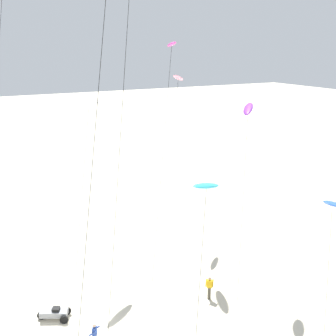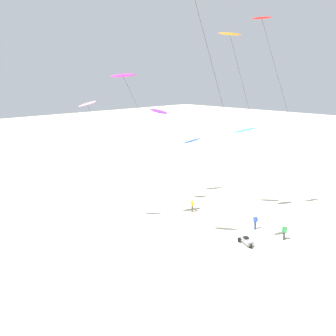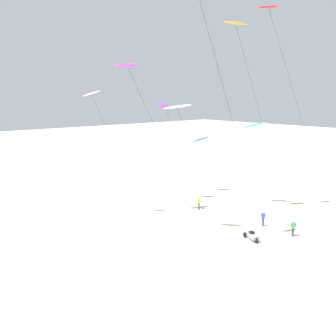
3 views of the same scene
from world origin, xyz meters
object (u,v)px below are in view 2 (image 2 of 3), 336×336
at_px(kite_cyan, 245,131).
at_px(kite_red, 263,23).
at_px(kite_white, 176,122).
at_px(kite_magenta, 124,77).
at_px(kite_flyer_middle, 284,232).
at_px(kite_blue, 192,141).
at_px(kite_pink, 89,107).
at_px(kite_flyer_furthest, 255,222).
at_px(beach_buggy, 246,241).
at_px(kite_purple, 159,112).
at_px(kite_orange, 231,37).
at_px(kite_flyer_nearest, 192,205).

xyz_separation_m(kite_cyan, kite_red, (-2.65, -3.23, 11.68)).
height_order(kite_white, kite_magenta, kite_magenta).
relative_size(kite_white, kite_flyer_middle, 7.82).
relative_size(kite_blue, kite_pink, 0.58).
relative_size(kite_white, kite_cyan, 1.21).
distance_m(kite_flyer_furthest, beach_buggy, 4.10).
bearing_deg(kite_white, kite_flyer_middle, -36.39).
bearing_deg(kite_blue, kite_flyer_middle, -104.06).
bearing_deg(kite_red, kite_pink, 142.07).
height_order(kite_purple, kite_flyer_middle, kite_purple).
height_order(kite_orange, kite_red, kite_red).
bearing_deg(kite_flyer_furthest, kite_pink, 135.90).
bearing_deg(kite_purple, kite_flyer_middle, -79.88).
height_order(kite_magenta, kite_flyer_middle, kite_magenta).
height_order(kite_magenta, kite_flyer_furthest, kite_magenta).
relative_size(kite_magenta, kite_red, 0.75).
height_order(kite_blue, kite_red, kite_red).
distance_m(kite_blue, kite_red, 18.64).
xyz_separation_m(kite_purple, kite_pink, (-9.82, -0.02, 1.19)).
distance_m(kite_purple, kite_pink, 9.89).
bearing_deg(kite_magenta, kite_purple, 17.96).
distance_m(kite_magenta, kite_red, 15.25).
bearing_deg(kite_cyan, beach_buggy, -142.26).
bearing_deg(kite_flyer_furthest, kite_red, 46.85).
xyz_separation_m(kite_white, kite_flyer_furthest, (9.43, -3.27, -11.68)).
bearing_deg(kite_red, kite_magenta, 141.87).
bearing_deg(kite_flyer_furthest, kite_flyer_middle, -92.48).
bearing_deg(kite_blue, kite_purple, -173.21).
height_order(kite_red, beach_buggy, kite_red).
height_order(kite_cyan, kite_flyer_middle, kite_cyan).
bearing_deg(kite_pink, kite_purple, 0.10).
height_order(kite_pink, kite_flyer_furthest, kite_pink).
bearing_deg(kite_white, kite_magenta, 93.95).
bearing_deg(kite_white, kite_cyan, 5.83).
xyz_separation_m(kite_magenta, kite_red, (11.22, -8.81, 5.37)).
height_order(kite_magenta, kite_blue, kite_magenta).
distance_m(kite_purple, beach_buggy, 18.31).
xyz_separation_m(kite_blue, kite_red, (-2.75, -11.89, 14.09)).
relative_size(kite_flyer_nearest, beach_buggy, 0.80).
height_order(kite_blue, kite_pink, kite_pink).
distance_m(kite_cyan, kite_pink, 18.82).
bearing_deg(beach_buggy, kite_pink, 123.09).
relative_size(kite_magenta, kite_pink, 1.19).
height_order(kite_flyer_furthest, beach_buggy, kite_flyer_furthest).
distance_m(kite_cyan, kite_red, 12.41).
height_order(kite_cyan, beach_buggy, kite_cyan).
distance_m(kite_pink, kite_flyer_furthest, 21.91).
height_order(kite_orange, kite_magenta, kite_orange).
bearing_deg(kite_flyer_middle, kite_flyer_furthest, 87.52).
bearing_deg(kite_magenta, kite_flyer_furthest, -45.88).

